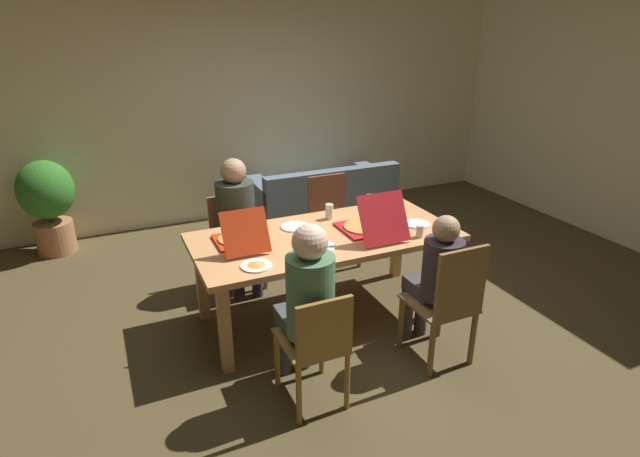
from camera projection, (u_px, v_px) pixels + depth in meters
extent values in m
plane|color=#4B3F24|center=(325.00, 315.00, 4.41)|extent=(20.00, 20.00, 0.00)
cube|color=beige|center=(231.00, 109.00, 6.24)|extent=(7.53, 0.12, 2.71)
cube|color=beige|center=(584.00, 113.00, 6.02)|extent=(0.12, 4.72, 2.71)
cube|color=tan|center=(325.00, 237.00, 4.13)|extent=(2.14, 1.01, 0.05)
cube|color=tan|center=(225.00, 328.00, 3.58)|extent=(0.08, 0.08, 0.71)
cube|color=tan|center=(446.00, 277.00, 4.30)|extent=(0.08, 0.08, 0.71)
cube|color=tan|center=(201.00, 280.00, 4.24)|extent=(0.08, 0.08, 0.71)
cube|color=tan|center=(397.00, 242.00, 4.96)|extent=(0.08, 0.08, 0.71)
cylinder|color=#985D3B|center=(265.00, 268.00, 4.76)|extent=(0.05, 0.05, 0.44)
cylinder|color=#985D3B|center=(224.00, 276.00, 4.61)|extent=(0.05, 0.05, 0.44)
cylinder|color=#985D3B|center=(254.00, 253.00, 5.05)|extent=(0.05, 0.05, 0.44)
cylinder|color=#985D3B|center=(215.00, 261.00, 4.90)|extent=(0.05, 0.05, 0.44)
cube|color=#985D3B|center=(238.00, 242.00, 4.74)|extent=(0.46, 0.40, 0.02)
cube|color=#985D3B|center=(231.00, 215.00, 4.82)|extent=(0.44, 0.03, 0.40)
cylinder|color=#322B46|center=(257.00, 273.00, 4.63)|extent=(0.10, 0.10, 0.46)
cylinder|color=#322B46|center=(238.00, 277.00, 4.57)|extent=(0.10, 0.10, 0.46)
cube|color=#322B46|center=(242.00, 242.00, 4.60)|extent=(0.31, 0.28, 0.11)
cylinder|color=#2F362F|center=(236.00, 210.00, 4.62)|extent=(0.35, 0.35, 0.52)
sphere|color=#A27D5F|center=(233.00, 171.00, 4.48)|extent=(0.23, 0.23, 0.23)
cylinder|color=olive|center=(277.00, 359.00, 3.48)|extent=(0.04, 0.04, 0.44)
cylinder|color=olive|center=(322.00, 347.00, 3.61)|extent=(0.04, 0.04, 0.44)
cylinder|color=olive|center=(299.00, 395.00, 3.14)|extent=(0.04, 0.04, 0.44)
cylinder|color=olive|center=(347.00, 381.00, 3.27)|extent=(0.04, 0.04, 0.44)
cube|color=olive|center=(311.00, 341.00, 3.29)|extent=(0.39, 0.45, 0.02)
cube|color=olive|center=(324.00, 330.00, 3.03)|extent=(0.37, 0.03, 0.40)
cylinder|color=#3F4244|center=(283.00, 345.00, 3.61)|extent=(0.10, 0.10, 0.46)
cylinder|color=#3F4244|center=(303.00, 340.00, 3.67)|extent=(0.10, 0.10, 0.46)
cube|color=#3F4244|center=(301.00, 320.00, 3.41)|extent=(0.28, 0.34, 0.11)
cylinder|color=#4A7556|center=(310.00, 296.00, 3.16)|extent=(0.31, 0.31, 0.54)
sphere|color=beige|center=(310.00, 242.00, 3.02)|extent=(0.22, 0.22, 0.22)
cylinder|color=brown|center=(401.00, 322.00, 3.90)|extent=(0.04, 0.04, 0.44)
cylinder|color=brown|center=(440.00, 312.00, 4.04)|extent=(0.04, 0.04, 0.44)
cylinder|color=brown|center=(431.00, 350.00, 3.57)|extent=(0.04, 0.04, 0.44)
cylinder|color=brown|center=(473.00, 338.00, 3.71)|extent=(0.04, 0.04, 0.44)
cube|color=brown|center=(439.00, 303.00, 3.72)|extent=(0.43, 0.46, 0.02)
cube|color=brown|center=(461.00, 284.00, 3.43)|extent=(0.40, 0.03, 0.52)
cylinder|color=#3E373B|center=(407.00, 312.00, 4.02)|extent=(0.10, 0.10, 0.46)
cylinder|color=#3E373B|center=(422.00, 308.00, 4.07)|extent=(0.10, 0.10, 0.46)
cube|color=#3E373B|center=(427.00, 287.00, 3.82)|extent=(0.26, 0.30, 0.11)
cylinder|color=#32272F|center=(442.00, 269.00, 3.61)|extent=(0.29, 0.29, 0.44)
sphere|color=#A1815D|center=(446.00, 229.00, 3.49)|extent=(0.19, 0.19, 0.19)
cylinder|color=brown|center=(360.00, 247.00, 5.19)|extent=(0.04, 0.04, 0.44)
cylinder|color=brown|center=(326.00, 254.00, 5.04)|extent=(0.04, 0.04, 0.44)
cylinder|color=brown|center=(343.00, 234.00, 5.52)|extent=(0.04, 0.04, 0.44)
cylinder|color=brown|center=(311.00, 239.00, 5.37)|extent=(0.04, 0.04, 0.44)
cube|color=brown|center=(335.00, 223.00, 5.19)|extent=(0.44, 0.45, 0.02)
cube|color=brown|center=(327.00, 196.00, 5.28)|extent=(0.42, 0.03, 0.44)
cube|color=#B42D0F|center=(238.00, 240.00, 3.98)|extent=(0.34, 0.34, 0.02)
cylinder|color=orange|center=(237.00, 238.00, 3.97)|extent=(0.30, 0.30, 0.01)
cube|color=#B42D0F|center=(245.00, 232.00, 3.70)|extent=(0.34, 0.16, 0.31)
cube|color=#B01A21|center=(365.00, 228.00, 4.21)|extent=(0.40, 0.40, 0.02)
cylinder|color=#CD833C|center=(365.00, 226.00, 4.21)|extent=(0.35, 0.35, 0.01)
cube|color=#B01A21|center=(384.00, 218.00, 3.89)|extent=(0.40, 0.19, 0.36)
cylinder|color=white|center=(256.00, 266.00, 3.58)|extent=(0.22, 0.22, 0.01)
cone|color=gold|center=(256.00, 264.00, 3.57)|extent=(0.13, 0.13, 0.02)
cylinder|color=white|center=(320.00, 247.00, 3.88)|extent=(0.24, 0.24, 0.01)
cylinder|color=white|center=(417.00, 224.00, 4.31)|extent=(0.23, 0.23, 0.01)
cylinder|color=white|center=(295.00, 227.00, 4.25)|extent=(0.25, 0.25, 0.01)
cylinder|color=silver|center=(329.00, 212.00, 4.41)|extent=(0.07, 0.07, 0.13)
cylinder|color=silver|center=(420.00, 231.00, 4.05)|extent=(0.06, 0.06, 0.10)
cylinder|color=#B14627|center=(385.00, 209.00, 4.49)|extent=(0.07, 0.07, 0.12)
cylinder|color=#B94633|center=(370.00, 201.00, 4.68)|extent=(0.08, 0.08, 0.12)
cube|color=slate|center=(321.00, 205.00, 6.45)|extent=(1.72, 0.87, 0.40)
cube|color=slate|center=(334.00, 184.00, 6.01)|extent=(1.72, 0.16, 0.35)
cube|color=slate|center=(263.00, 191.00, 6.05)|extent=(0.20, 0.83, 0.18)
cube|color=slate|center=(374.00, 176.00, 6.63)|extent=(0.20, 0.83, 0.18)
cylinder|color=#A97049|center=(56.00, 237.00, 5.55)|extent=(0.40, 0.40, 0.35)
cylinder|color=brown|center=(51.00, 216.00, 5.46)|extent=(0.05, 0.05, 0.14)
ellipsoid|color=#2F6E24|center=(45.00, 190.00, 5.34)|extent=(0.57, 0.57, 0.62)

